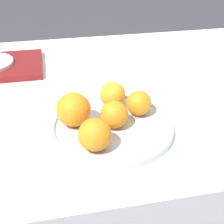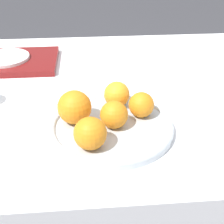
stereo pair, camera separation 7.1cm
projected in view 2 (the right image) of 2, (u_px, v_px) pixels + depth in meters
The scene contains 9 objects.
table at pixel (99, 177), 1.12m from camera, with size 1.53×0.92×0.73m.
fruit_platter at pixel (112, 126), 0.73m from camera, with size 0.29×0.29×0.02m.
orange_0 at pixel (114, 115), 0.71m from camera, with size 0.06×0.06×0.06m.
orange_1 at pixel (74, 107), 0.72m from camera, with size 0.08×0.08×0.08m.
orange_2 at pixel (117, 94), 0.79m from camera, with size 0.07×0.07×0.07m.
orange_3 at pixel (141, 105), 0.75m from camera, with size 0.06×0.06×0.06m.
orange_4 at pixel (90, 133), 0.64m from camera, with size 0.07×0.07×0.07m.
serving_tray at pixel (6, 62), 1.06m from camera, with size 0.35×0.23×0.02m.
side_plate at pixel (5, 58), 1.06m from camera, with size 0.16×0.16×0.01m.
Camera 2 is at (-0.02, -0.83, 1.15)m, focal length 50.00 mm.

